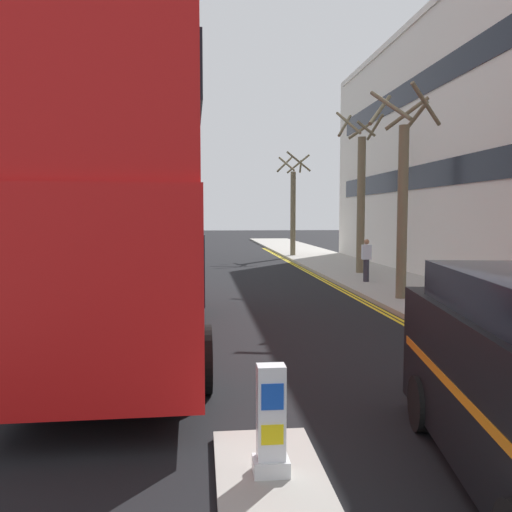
% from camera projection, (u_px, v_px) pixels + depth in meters
% --- Properties ---
extents(sidewalk_right, '(4.00, 80.00, 0.14)m').
position_uv_depth(sidewalk_right, '(425.00, 296.00, 17.17)').
color(sidewalk_right, '#9E9991').
rests_on(sidewalk_right, ground).
extents(sidewalk_left, '(4.00, 80.00, 0.14)m').
position_uv_depth(sidewalk_left, '(5.00, 303.00, 15.83)').
color(sidewalk_left, '#9E9991').
rests_on(sidewalk_left, ground).
extents(kerb_line_outer, '(0.10, 56.00, 0.01)m').
position_uv_depth(kerb_line_outer, '(383.00, 310.00, 14.98)').
color(kerb_line_outer, yellow).
rests_on(kerb_line_outer, ground).
extents(kerb_line_inner, '(0.10, 56.00, 0.01)m').
position_uv_depth(kerb_line_inner, '(377.00, 310.00, 14.96)').
color(kerb_line_inner, yellow).
rests_on(kerb_line_inner, ground).
extents(traffic_island, '(1.10, 2.20, 0.10)m').
position_uv_depth(traffic_island, '(271.00, 478.00, 5.34)').
color(traffic_island, '#9E9991').
rests_on(traffic_island, ground).
extents(keep_left_bollard, '(0.36, 0.28, 1.11)m').
position_uv_depth(keep_left_bollard, '(271.00, 424.00, 5.29)').
color(keep_left_bollard, silver).
rests_on(keep_left_bollard, traffic_island).
extents(double_decker_bus_away, '(2.92, 10.84, 5.64)m').
position_uv_depth(double_decker_bus_away, '(137.00, 198.00, 10.98)').
color(double_decker_bus_away, red).
rests_on(double_decker_bus_away, ground).
extents(pedestrian_far, '(0.34, 0.22, 1.62)m').
position_uv_depth(pedestrian_far, '(366.00, 259.00, 20.23)').
color(pedestrian_far, '#2D2D38').
rests_on(pedestrian_far, sidewalk_right).
extents(street_tree_near, '(2.17, 2.17, 6.36)m').
position_uv_depth(street_tree_near, '(293.00, 205.00, 33.27)').
color(street_tree_near, '#6B6047').
rests_on(street_tree_near, sidewalk_right).
extents(street_tree_mid, '(1.95, 2.19, 7.02)m').
position_uv_depth(street_tree_mid, '(360.00, 195.00, 23.19)').
color(street_tree_mid, '#6B6047').
rests_on(street_tree_mid, sidewalk_right).
extents(street_tree_far, '(2.19, 2.20, 6.33)m').
position_uv_depth(street_tree_far, '(402.00, 194.00, 16.05)').
color(street_tree_far, '#6B6047').
rests_on(street_tree_far, sidewalk_right).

